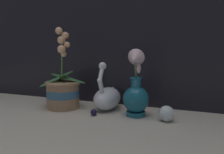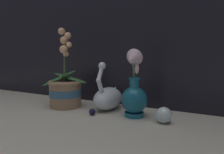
# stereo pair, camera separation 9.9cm
# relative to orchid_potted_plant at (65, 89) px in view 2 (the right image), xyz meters

# --- Properties ---
(ground_plane) EXTENTS (2.80, 2.80, 0.00)m
(ground_plane) POSITION_rel_orchid_potted_plant_xyz_m (0.23, -0.10, -0.09)
(ground_plane) COLOR #BCB2A3
(orchid_potted_plant) EXTENTS (0.22, 0.20, 0.39)m
(orchid_potted_plant) POSITION_rel_orchid_potted_plant_xyz_m (0.00, 0.00, 0.00)
(orchid_potted_plant) COLOR #9E7556
(orchid_potted_plant) RESTS_ON ground_plane
(swan_figurine) EXTENTS (0.11, 0.20, 0.23)m
(swan_figurine) POSITION_rel_orchid_potted_plant_xyz_m (0.21, 0.05, -0.03)
(swan_figurine) COLOR white
(swan_figurine) RESTS_ON ground_plane
(blue_vase) EXTENTS (0.11, 0.12, 0.28)m
(blue_vase) POSITION_rel_orchid_potted_plant_xyz_m (0.36, -0.00, 0.01)
(blue_vase) COLOR #195B75
(blue_vase) RESTS_ON ground_plane
(glass_sphere) EXTENTS (0.06, 0.06, 0.06)m
(glass_sphere) POSITION_rel_orchid_potted_plant_xyz_m (0.50, -0.03, -0.06)
(glass_sphere) COLOR silver
(glass_sphere) RESTS_ON ground_plane
(glass_bauble) EXTENTS (0.03, 0.03, 0.03)m
(glass_bauble) POSITION_rel_orchid_potted_plant_xyz_m (0.20, -0.06, -0.07)
(glass_bauble) COLOR #191433
(glass_bauble) RESTS_ON ground_plane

